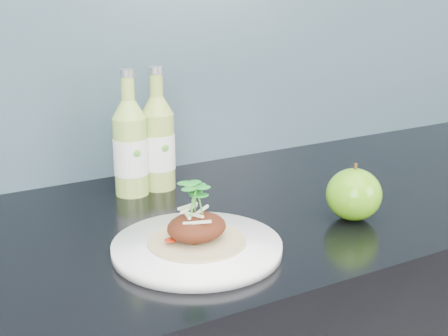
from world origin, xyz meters
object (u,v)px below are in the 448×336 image
(dinner_plate, at_px, (197,247))
(cider_bottle_right, at_px, (158,143))
(green_apple, at_px, (354,194))
(cider_bottle_left, at_px, (130,148))

(dinner_plate, relative_size, cider_bottle_right, 1.43)
(green_apple, relative_size, cider_bottle_left, 0.50)
(dinner_plate, relative_size, cider_bottle_left, 1.43)
(green_apple, bearing_deg, dinner_plate, 177.56)
(dinner_plate, distance_m, green_apple, 0.29)
(cider_bottle_right, bearing_deg, green_apple, -73.75)
(cider_bottle_left, bearing_deg, green_apple, -55.42)
(cider_bottle_right, bearing_deg, dinner_plate, -122.34)
(dinner_plate, xyz_separation_m, cider_bottle_left, (0.02, 0.29, 0.08))
(cider_bottle_left, bearing_deg, dinner_plate, -100.45)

